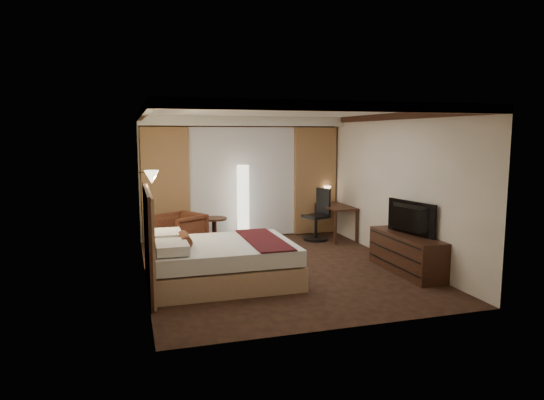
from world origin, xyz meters
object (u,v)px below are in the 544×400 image
object	(u,v)px
armchair	(181,230)
side_table	(214,232)
desk	(335,222)
bed	(223,262)
office_chair	(316,215)
floor_lamp	(243,203)
television	(406,217)
dresser	(406,253)

from	to	relation	value
armchair	side_table	world-z (taller)	armchair
side_table	desk	size ratio (longest dim) A/B	0.47
bed	office_chair	world-z (taller)	office_chair
floor_lamp	television	world-z (taller)	floor_lamp
armchair	television	bearing A→B (deg)	20.34
armchair	desk	bearing A→B (deg)	60.35
floor_lamp	television	distance (m)	3.78
side_table	dresser	distance (m)	4.02
television	bed	bearing A→B (deg)	72.34
side_table	floor_lamp	distance (m)	0.91
side_table	desk	bearing A→B (deg)	-1.83
desk	dresser	distance (m)	2.83
side_table	armchair	bearing A→B (deg)	-164.59
television	dresser	bearing A→B (deg)	-101.33
floor_lamp	office_chair	bearing A→B (deg)	-14.31
floor_lamp	desk	distance (m)	2.11
floor_lamp	office_chair	world-z (taller)	floor_lamp
armchair	floor_lamp	world-z (taller)	floor_lamp
armchair	dresser	xyz separation A→B (m)	(3.49, -2.72, -0.09)
side_table	television	size ratio (longest dim) A/B	0.55
dresser	desk	bearing A→B (deg)	91.01
desk	side_table	bearing A→B (deg)	178.17
bed	desk	xyz separation A→B (m)	(3.03, 2.49, 0.05)
dresser	television	size ratio (longest dim) A/B	1.57
dresser	office_chair	bearing A→B (deg)	100.90
bed	floor_lamp	distance (m)	3.05
bed	television	xyz separation A→B (m)	(3.05, -0.34, 0.63)
armchair	dresser	bearing A→B (deg)	20.58
side_table	desk	world-z (taller)	desk
bed	side_table	xyz separation A→B (m)	(0.31, 2.58, -0.03)
television	armchair	bearing A→B (deg)	40.52
armchair	dresser	size ratio (longest dim) A/B	0.49
armchair	desk	world-z (taller)	armchair
armchair	office_chair	bearing A→B (deg)	59.68
side_table	office_chair	distance (m)	2.25
desk	office_chair	size ratio (longest dim) A/B	1.09
television	desk	bearing A→B (deg)	-10.93
desk	office_chair	bearing A→B (deg)	-174.11
bed	desk	bearing A→B (deg)	39.39
office_chair	floor_lamp	bearing A→B (deg)	146.63
bed	television	distance (m)	3.13
bed	dresser	world-z (taller)	dresser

